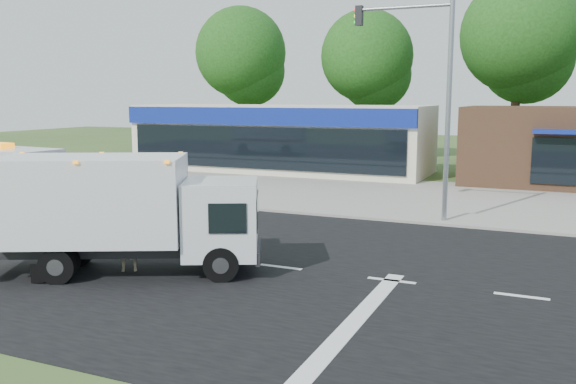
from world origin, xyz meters
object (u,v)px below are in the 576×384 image
Objects in this scene: emergency_worker at (129,238)px; ambulance_van at (2,174)px; traffic_signal_pole at (431,84)px; ems_box_truck at (122,206)px.

emergency_worker is 0.31× the size of ambulance_van.
emergency_worker is at bearing -22.59° from ambulance_van.
traffic_signal_pole reaches higher than ambulance_van.
emergency_worker is 0.22× the size of traffic_signal_pole.
traffic_signal_pole reaches higher than emergency_worker.
traffic_signal_pole is (16.76, 3.75, 3.60)m from ambulance_van.
emergency_worker is at bearing 50.14° from ems_box_truck.
ambulance_van is at bearing 126.18° from ems_box_truck.
emergency_worker is at bearing -121.56° from traffic_signal_pole.
traffic_signal_pole reaches higher than ems_box_truck.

